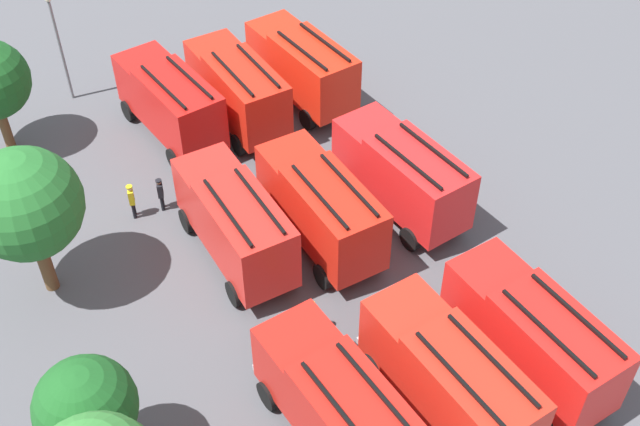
# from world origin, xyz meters

# --- Properties ---
(ground_plane) EXTENTS (56.35, 56.35, 0.00)m
(ground_plane) POSITION_xyz_m (0.00, 0.00, 0.00)
(ground_plane) COLOR #4C4C51
(fire_truck_0) EXTENTS (7.45, 3.49, 3.88)m
(fire_truck_0) POSITION_xyz_m (-9.67, -3.84, 2.15)
(fire_truck_0) COLOR red
(fire_truck_0) RESTS_ON ground
(fire_truck_1) EXTENTS (7.51, 3.73, 3.88)m
(fire_truck_1) POSITION_xyz_m (0.11, -4.03, 2.15)
(fire_truck_1) COLOR red
(fire_truck_1) RESTS_ON ground
(fire_truck_2) EXTENTS (7.51, 3.73, 3.88)m
(fire_truck_2) POSITION_xyz_m (9.84, -3.59, 2.15)
(fire_truck_2) COLOR red
(fire_truck_2) RESTS_ON ground
(fire_truck_3) EXTENTS (7.46, 3.54, 3.88)m
(fire_truck_3) POSITION_xyz_m (-9.99, -0.16, 2.15)
(fire_truck_3) COLOR red
(fire_truck_3) RESTS_ON ground
(fire_truck_4) EXTENTS (7.39, 3.28, 3.88)m
(fire_truck_4) POSITION_xyz_m (-0.32, 0.12, 2.15)
(fire_truck_4) COLOR red
(fire_truck_4) RESTS_ON ground
(fire_truck_5) EXTENTS (7.42, 3.36, 3.88)m
(fire_truck_5) POSITION_xyz_m (9.33, 0.18, 2.15)
(fire_truck_5) COLOR red
(fire_truck_5) RESTS_ON ground
(fire_truck_6) EXTENTS (7.48, 3.61, 3.88)m
(fire_truck_6) POSITION_xyz_m (-9.47, 3.78, 2.15)
(fire_truck_6) COLOR red
(fire_truck_6) RESTS_ON ground
(fire_truck_7) EXTENTS (7.37, 3.23, 3.88)m
(fire_truck_7) POSITION_xyz_m (0.35, 3.73, 2.15)
(fire_truck_7) COLOR red
(fire_truck_7) RESTS_ON ground
(fire_truck_8) EXTENTS (7.53, 3.86, 3.88)m
(fire_truck_8) POSITION_xyz_m (9.70, 3.58, 2.15)
(fire_truck_8) COLOR red
(fire_truck_8) RESTS_ON ground
(firefighter_0) EXTENTS (0.46, 0.32, 1.80)m
(firefighter_0) POSITION_xyz_m (4.74, 7.05, 1.02)
(firefighter_0) COLOR black
(firefighter_0) RESTS_ON ground
(firefighter_1) EXTENTS (0.47, 0.34, 1.71)m
(firefighter_1) POSITION_xyz_m (4.70, 5.73, 0.96)
(firefighter_1) COLOR black
(firefighter_1) RESTS_ON ground
(firefighter_2) EXTENTS (0.43, 0.48, 1.71)m
(firefighter_2) POSITION_xyz_m (-4.67, 2.56, 0.96)
(firefighter_2) COLOR black
(firefighter_2) RESTS_ON ground
(tree_1) EXTENTS (3.29, 3.29, 5.09)m
(tree_1) POSITION_xyz_m (-6.86, 11.30, 3.43)
(tree_1) COLOR brown
(tree_1) RESTS_ON ground
(tree_2) EXTENTS (4.43, 4.43, 6.86)m
(tree_2) POSITION_xyz_m (2.04, 11.29, 4.62)
(tree_2) COLOR brown
(tree_2) RESTS_ON ground
(lamppost) EXTENTS (0.36, 0.36, 6.04)m
(lamppost) POSITION_xyz_m (15.28, 7.55, 3.58)
(lamppost) COLOR slate
(lamppost) RESTS_ON ground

